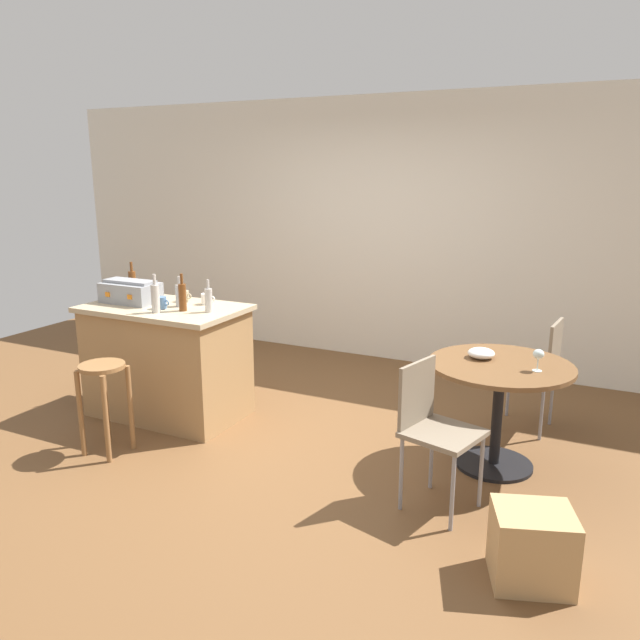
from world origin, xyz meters
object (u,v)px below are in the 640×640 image
object	(u,v)px
bottle_0	(155,298)
cup_0	(185,296)
cardboard_box	(532,546)
dining_table	(499,388)
folding_chair_far	(433,423)
serving_bowl	(481,353)
cup_1	(161,303)
bottle_2	(180,295)
wine_glass	(538,355)
folding_chair_near	(537,365)
wooden_stool	(104,390)
cup_2	(207,299)
bottle_3	(132,283)
kitchen_island	(167,360)
toolbox	(131,292)
bottle_4	(209,300)
bottle_1	(182,297)

from	to	relation	value
bottle_0	cup_0	distance (m)	0.42
cardboard_box	bottle_0	bearing A→B (deg)	166.02
dining_table	bottle_0	size ratio (longest dim) A/B	3.21
folding_chair_far	serving_bowl	distance (m)	0.78
cup_0	cup_1	distance (m)	0.30
folding_chair_far	bottle_0	xyz separation A→B (m)	(-2.24, 0.23, 0.50)
bottle_0	bottle_2	xyz separation A→B (m)	(0.03, 0.25, -0.02)
wine_glass	bottle_0	bearing A→B (deg)	-172.14
bottle_2	serving_bowl	world-z (taller)	bottle_2
folding_chair_near	wooden_stool	bearing A→B (deg)	-146.82
folding_chair_far	cup_0	bearing A→B (deg)	164.26
wooden_stool	bottle_0	bearing A→B (deg)	87.17
dining_table	cup_2	bearing A→B (deg)	-179.31
cup_2	cardboard_box	xyz separation A→B (m)	(2.72, -1.13, -0.77)
folding_chair_near	bottle_2	size ratio (longest dim) A/B	3.65
cardboard_box	cup_1	bearing A→B (deg)	164.07
bottle_3	wine_glass	xyz separation A→B (m)	(3.34, -0.04, -0.19)
cup_0	cup_2	xyz separation A→B (m)	(0.23, -0.00, -0.00)
folding_chair_near	cup_2	world-z (taller)	cup_2
folding_chair_near	cardboard_box	size ratio (longest dim) A/B	2.32
cup_0	bottle_0	bearing A→B (deg)	-82.41
bottle_3	folding_chair_near	bearing A→B (deg)	13.44
kitchen_island	wooden_stool	bearing A→B (deg)	-84.75
dining_table	folding_chair_far	world-z (taller)	folding_chair_far
cup_0	wine_glass	xyz separation A→B (m)	(2.79, -0.04, -0.12)
folding_chair_far	toolbox	bearing A→B (deg)	170.88
dining_table	toolbox	world-z (taller)	toolbox
toolbox	cup_1	distance (m)	0.39
toolbox	cup_1	world-z (taller)	toolbox
kitchen_island	dining_table	xyz separation A→B (m)	(2.60, 0.23, 0.10)
dining_table	bottle_3	bearing A→B (deg)	-179.53
cup_0	bottle_2	bearing A→B (deg)	-61.84
bottle_0	cup_0	bearing A→B (deg)	97.59
dining_table	wine_glass	size ratio (longest dim) A/B	6.59
cup_1	cup_2	size ratio (longest dim) A/B	0.96
serving_bowl	folding_chair_near	bearing A→B (deg)	67.20
cup_0	serving_bowl	bearing A→B (deg)	1.97
kitchen_island	bottle_4	world-z (taller)	bottle_4
wooden_stool	cardboard_box	distance (m)	2.94
toolbox	wine_glass	size ratio (longest dim) A/B	3.22
dining_table	wine_glass	world-z (taller)	wine_glass
folding_chair_far	cup_0	world-z (taller)	cup_0
folding_chair_near	bottle_3	distance (m)	3.38
dining_table	serving_bowl	xyz separation A→B (m)	(-0.14, 0.06, 0.21)
kitchen_island	cardboard_box	size ratio (longest dim) A/B	3.37
wooden_stool	cardboard_box	world-z (taller)	wooden_stool
toolbox	kitchen_island	bearing A→B (deg)	1.55
bottle_1	kitchen_island	bearing A→B (deg)	164.45
bottle_1	cardboard_box	bearing A→B (deg)	-17.32
bottle_0	bottle_4	world-z (taller)	bottle_0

